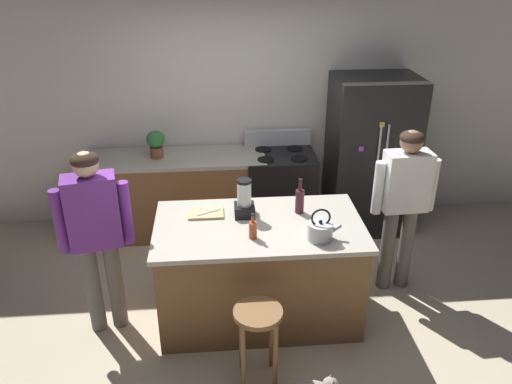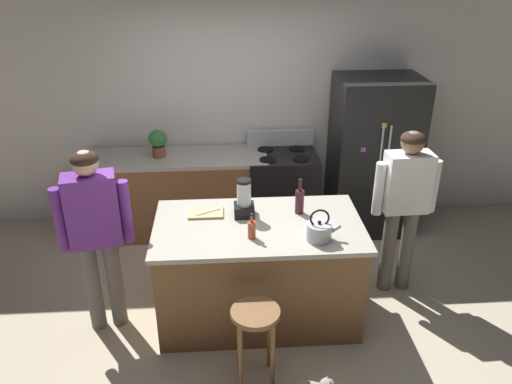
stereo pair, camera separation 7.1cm
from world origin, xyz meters
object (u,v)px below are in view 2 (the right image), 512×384
at_px(bar_stool, 255,326).
at_px(tea_kettle, 319,231).
at_px(refrigerator, 373,156).
at_px(potted_plant, 158,142).
at_px(blender_appliance, 244,201).
at_px(kitchen_island, 258,270).
at_px(bottle_wine, 300,201).
at_px(stove_range, 282,191).
at_px(bottle_cooking_sauce, 252,229).
at_px(person_by_island_left, 95,226).
at_px(cutting_board, 206,213).
at_px(chef_knife, 208,211).
at_px(person_by_sink_right, 405,198).

bearing_deg(bar_stool, tea_kettle, 42.82).
height_order(refrigerator, bar_stool, refrigerator).
height_order(potted_plant, blender_appliance, blender_appliance).
distance_m(kitchen_island, blender_appliance, 0.63).
xyz_separation_m(bottle_wine, tea_kettle, (0.09, -0.45, -0.04)).
distance_m(stove_range, tea_kettle, 1.87).
relative_size(kitchen_island, stove_range, 1.58).
bearing_deg(kitchen_island, refrigerator, 47.26).
height_order(bar_stool, blender_appliance, blender_appliance).
bearing_deg(bottle_cooking_sauce, tea_kettle, -6.60).
height_order(person_by_island_left, cutting_board, person_by_island_left).
relative_size(person_by_island_left, bar_stool, 2.52).
height_order(blender_appliance, chef_knife, blender_appliance).
relative_size(stove_range, cutting_board, 3.67).
height_order(refrigerator, blender_appliance, refrigerator).
xyz_separation_m(cutting_board, chef_knife, (0.02, 0.00, 0.01)).
xyz_separation_m(person_by_sink_right, potted_plant, (-2.30, 1.25, 0.13)).
bearing_deg(refrigerator, person_by_island_left, -150.00).
relative_size(person_by_island_left, tea_kettle, 5.91).
relative_size(refrigerator, cutting_board, 5.87).
bearing_deg(person_by_sink_right, blender_appliance, -174.39).
xyz_separation_m(bottle_wine, chef_knife, (-0.78, 0.03, -0.09)).
distance_m(bottle_wine, cutting_board, 0.81).
xyz_separation_m(refrigerator, bottle_cooking_sauce, (-1.45, -1.71, 0.12)).
bearing_deg(cutting_board, person_by_island_left, -163.04).
bearing_deg(person_by_island_left, bar_stool, -29.84).
bearing_deg(bottle_wine, chef_knife, 177.57).
height_order(blender_appliance, cutting_board, blender_appliance).
distance_m(cutting_board, chef_knife, 0.02).
bearing_deg(bottle_wine, stove_range, 89.38).
relative_size(potted_plant, tea_kettle, 1.09).
bearing_deg(person_by_island_left, kitchen_island, 2.51).
bearing_deg(bottle_wine, kitchen_island, -154.31).
xyz_separation_m(stove_range, tea_kettle, (0.08, -1.80, 0.53)).
relative_size(stove_range, person_by_island_left, 0.68).
bearing_deg(refrigerator, potted_plant, 178.78).
relative_size(person_by_island_left, bottle_cooking_sauce, 7.54).
xyz_separation_m(blender_appliance, tea_kettle, (0.56, -0.43, -0.06)).
bearing_deg(chef_knife, kitchen_island, -53.40).
bearing_deg(chef_knife, stove_range, 31.83).
relative_size(blender_appliance, bottle_cooking_sauce, 1.55).
bearing_deg(cutting_board, bottle_wine, -2.37).
distance_m(person_by_island_left, person_by_sink_right, 2.67).
bearing_deg(bar_stool, cutting_board, 110.39).
height_order(stove_range, bottle_wine, bottle_wine).
xyz_separation_m(person_by_sink_right, cutting_board, (-1.77, -0.09, -0.03)).
distance_m(kitchen_island, stove_range, 1.57).
height_order(refrigerator, person_by_island_left, refrigerator).
bearing_deg(person_by_sink_right, bar_stool, -142.84).
relative_size(refrigerator, stove_range, 1.60).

